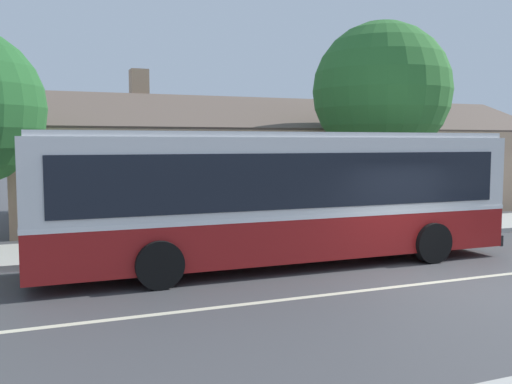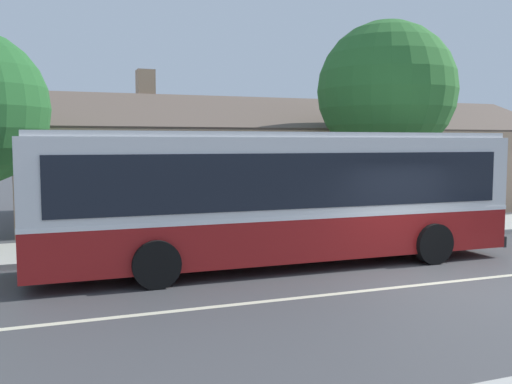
# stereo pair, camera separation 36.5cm
# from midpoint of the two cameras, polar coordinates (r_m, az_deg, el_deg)

# --- Properties ---
(ground_plane) EXTENTS (300.00, 300.00, 0.00)m
(ground_plane) POSITION_cam_midpoint_polar(r_m,az_deg,el_deg) (12.87, 18.70, -8.61)
(ground_plane) COLOR #424244
(sidewalk_far) EXTENTS (60.00, 3.00, 0.15)m
(sidewalk_far) POSITION_cam_midpoint_polar(r_m,az_deg,el_deg) (17.79, 6.30, -4.40)
(sidewalk_far) COLOR #ADAAA3
(sidewalk_far) RESTS_ON ground
(lane_divider_stripe) EXTENTS (60.00, 0.16, 0.01)m
(lane_divider_stripe) POSITION_cam_midpoint_polar(r_m,az_deg,el_deg) (12.86, 18.70, -8.60)
(lane_divider_stripe) COLOR beige
(lane_divider_stripe) RESTS_ON ground
(community_building) EXTENTS (22.41, 8.22, 5.90)m
(community_building) POSITION_cam_midpoint_polar(r_m,az_deg,el_deg) (24.87, 3.65, 2.34)
(community_building) COLOR tan
(community_building) RESTS_ON ground
(transit_bus) EXTENTS (11.71, 2.84, 3.20)m
(transit_bus) POSITION_cam_midpoint_polar(r_m,az_deg,el_deg) (13.74, 3.04, -0.22)
(transit_bus) COLOR maroon
(transit_bus) RESTS_ON ground
(street_tree_primary) EXTENTS (4.74, 4.74, 7.10)m
(street_tree_primary) POSITION_cam_midpoint_polar(r_m,az_deg,el_deg) (20.36, 13.44, 9.78)
(street_tree_primary) COLOR #4C3828
(street_tree_primary) RESTS_ON ground
(bus_stop_sign) EXTENTS (0.36, 0.07, 2.40)m
(bus_stop_sign) POSITION_cam_midpoint_polar(r_m,az_deg,el_deg) (19.09, 19.04, 0.73)
(bus_stop_sign) COLOR gray
(bus_stop_sign) RESTS_ON sidewalk_far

